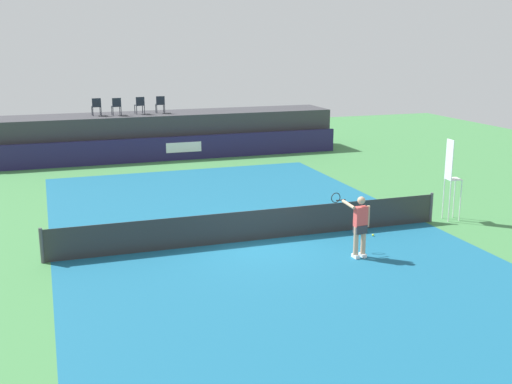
{
  "coord_description": "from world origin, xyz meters",
  "views": [
    {
      "loc": [
        -5.89,
        -17.35,
        6.04
      ],
      "look_at": [
        0.68,
        2.0,
        1.0
      ],
      "focal_mm": 44.12,
      "sensor_mm": 36.0,
      "label": 1
    }
  ],
  "objects_px": {
    "spectator_chair_far_left": "(96,106)",
    "spectator_chair_right": "(160,104)",
    "spectator_chair_left": "(116,106)",
    "tennis_player": "(360,224)",
    "net_post_near": "(42,246)",
    "net_post_far": "(431,207)",
    "tennis_ball": "(373,235)",
    "spectator_chair_center": "(140,104)",
    "umpire_chair": "(451,174)"
  },
  "relations": [
    {
      "from": "spectator_chair_right",
      "to": "tennis_player",
      "type": "relative_size",
      "value": 0.5
    },
    {
      "from": "net_post_far",
      "to": "tennis_player",
      "type": "xyz_separation_m",
      "value": [
        -3.95,
        -2.36,
        0.46
      ]
    },
    {
      "from": "spectator_chair_center",
      "to": "net_post_far",
      "type": "distance_m",
      "value": 16.97
    },
    {
      "from": "spectator_chair_center",
      "to": "spectator_chair_right",
      "type": "xyz_separation_m",
      "value": [
        1.07,
        0.08,
        0.0
      ]
    },
    {
      "from": "spectator_chair_left",
      "to": "umpire_chair",
      "type": "relative_size",
      "value": 0.32
    },
    {
      "from": "net_post_near",
      "to": "net_post_far",
      "type": "xyz_separation_m",
      "value": [
        12.4,
        0.0,
        0.0
      ]
    },
    {
      "from": "spectator_chair_far_left",
      "to": "tennis_ball",
      "type": "bearing_deg",
      "value": -66.58
    },
    {
      "from": "spectator_chair_far_left",
      "to": "spectator_chair_right",
      "type": "distance_m",
      "value": 3.23
    },
    {
      "from": "net_post_near",
      "to": "spectator_chair_right",
      "type": "bearing_deg",
      "value": 68.11
    },
    {
      "from": "umpire_chair",
      "to": "net_post_near",
      "type": "relative_size",
      "value": 2.76
    },
    {
      "from": "spectator_chair_left",
      "to": "tennis_player",
      "type": "height_order",
      "value": "spectator_chair_left"
    },
    {
      "from": "spectator_chair_center",
      "to": "net_post_near",
      "type": "relative_size",
      "value": 0.89
    },
    {
      "from": "spectator_chair_far_left",
      "to": "umpire_chair",
      "type": "distance_m",
      "value": 18.29
    },
    {
      "from": "spectator_chair_left",
      "to": "tennis_player",
      "type": "relative_size",
      "value": 0.5
    },
    {
      "from": "spectator_chair_left",
      "to": "tennis_ball",
      "type": "xyz_separation_m",
      "value": [
        5.94,
        -15.75,
        -2.66
      ]
    },
    {
      "from": "net_post_near",
      "to": "tennis_player",
      "type": "height_order",
      "value": "tennis_player"
    },
    {
      "from": "umpire_chair",
      "to": "tennis_ball",
      "type": "bearing_deg",
      "value": -166.32
    },
    {
      "from": "spectator_chair_right",
      "to": "tennis_player",
      "type": "bearing_deg",
      "value": -82.43
    },
    {
      "from": "spectator_chair_center",
      "to": "net_post_far",
      "type": "relative_size",
      "value": 0.89
    },
    {
      "from": "spectator_chair_left",
      "to": "spectator_chair_right",
      "type": "relative_size",
      "value": 1.0
    },
    {
      "from": "net_post_far",
      "to": "tennis_ball",
      "type": "distance_m",
      "value": 2.77
    },
    {
      "from": "spectator_chair_right",
      "to": "spectator_chair_far_left",
      "type": "bearing_deg",
      "value": -178.76
    },
    {
      "from": "spectator_chair_left",
      "to": "umpire_chair",
      "type": "xyz_separation_m",
      "value": [
        9.24,
        -14.94,
        -1.11
      ]
    },
    {
      "from": "tennis_ball",
      "to": "spectator_chair_left",
      "type": "bearing_deg",
      "value": 110.66
    },
    {
      "from": "spectator_chair_center",
      "to": "net_post_near",
      "type": "xyz_separation_m",
      "value": [
        -5.05,
        -15.13,
        -2.19
      ]
    },
    {
      "from": "spectator_chair_center",
      "to": "tennis_player",
      "type": "height_order",
      "value": "spectator_chair_center"
    },
    {
      "from": "spectator_chair_far_left",
      "to": "tennis_player",
      "type": "relative_size",
      "value": 0.5
    },
    {
      "from": "spectator_chair_center",
      "to": "umpire_chair",
      "type": "distance_m",
      "value": 17.17
    },
    {
      "from": "spectator_chair_left",
      "to": "spectator_chair_right",
      "type": "distance_m",
      "value": 2.28
    },
    {
      "from": "spectator_chair_far_left",
      "to": "net_post_near",
      "type": "distance_m",
      "value": 15.57
    },
    {
      "from": "spectator_chair_left",
      "to": "spectator_chair_center",
      "type": "relative_size",
      "value": 1.0
    },
    {
      "from": "spectator_chair_left",
      "to": "tennis_ball",
      "type": "relative_size",
      "value": 13.06
    },
    {
      "from": "umpire_chair",
      "to": "tennis_player",
      "type": "relative_size",
      "value": 1.56
    },
    {
      "from": "spectator_chair_right",
      "to": "net_post_near",
      "type": "bearing_deg",
      "value": -111.89
    },
    {
      "from": "spectator_chair_center",
      "to": "tennis_ball",
      "type": "height_order",
      "value": "spectator_chair_center"
    },
    {
      "from": "spectator_chair_far_left",
      "to": "spectator_chair_left",
      "type": "distance_m",
      "value": 0.98
    },
    {
      "from": "spectator_chair_right",
      "to": "tennis_player",
      "type": "distance_m",
      "value": 17.82
    },
    {
      "from": "spectator_chair_far_left",
      "to": "spectator_chair_left",
      "type": "relative_size",
      "value": 1.0
    },
    {
      "from": "net_post_far",
      "to": "tennis_ball",
      "type": "relative_size",
      "value": 14.71
    },
    {
      "from": "umpire_chair",
      "to": "spectator_chair_right",
      "type": "bearing_deg",
      "value": 114.65
    },
    {
      "from": "spectator_chair_right",
      "to": "spectator_chair_center",
      "type": "bearing_deg",
      "value": -175.64
    },
    {
      "from": "spectator_chair_far_left",
      "to": "spectator_chair_right",
      "type": "xyz_separation_m",
      "value": [
        3.23,
        0.07,
        0.0
      ]
    },
    {
      "from": "spectator_chair_center",
      "to": "spectator_chair_right",
      "type": "relative_size",
      "value": 1.0
    },
    {
      "from": "spectator_chair_left",
      "to": "spectator_chair_right",
      "type": "bearing_deg",
      "value": 6.55
    },
    {
      "from": "umpire_chair",
      "to": "tennis_player",
      "type": "bearing_deg",
      "value": -152.91
    },
    {
      "from": "net_post_far",
      "to": "spectator_chair_far_left",
      "type": "bearing_deg",
      "value": 122.14
    },
    {
      "from": "net_post_near",
      "to": "net_post_far",
      "type": "bearing_deg",
      "value": 0.0
    },
    {
      "from": "spectator_chair_center",
      "to": "net_post_near",
      "type": "distance_m",
      "value": 16.1
    },
    {
      "from": "spectator_chair_left",
      "to": "net_post_far",
      "type": "xyz_separation_m",
      "value": [
        8.55,
        -14.96,
        -2.19
      ]
    },
    {
      "from": "spectator_chair_right",
      "to": "net_post_far",
      "type": "distance_m",
      "value": 16.61
    }
  ]
}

